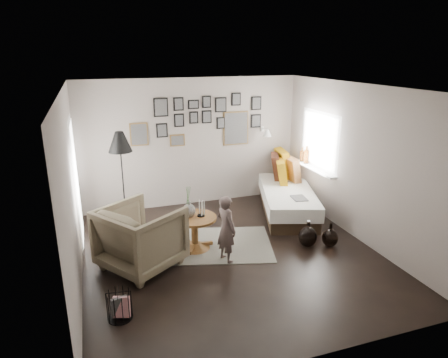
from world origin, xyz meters
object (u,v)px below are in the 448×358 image
object	(u,v)px
vase	(189,208)
demijohn_large	(308,237)
magazine_basket	(119,305)
demijohn_small	(330,238)
pedestal_table	(195,234)
floor_lamp	(120,146)
daybed	(285,195)
child	(226,229)
armchair	(141,237)

from	to	relation	value
vase	demijohn_large	distance (m)	2.01
magazine_basket	demijohn_small	bearing A→B (deg)	13.12
magazine_basket	demijohn_large	size ratio (longest dim) A/B	0.78
pedestal_table	vase	size ratio (longest dim) A/B	1.40
vase	floor_lamp	bearing A→B (deg)	126.33
daybed	demijohn_large	bearing A→B (deg)	-84.65
vase	child	bearing A→B (deg)	-51.65
magazine_basket	child	world-z (taller)	child
vase	magazine_basket	world-z (taller)	vase
daybed	floor_lamp	world-z (taller)	floor_lamp
pedestal_table	floor_lamp	world-z (taller)	floor_lamp
vase	demijohn_large	size ratio (longest dim) A/B	1.12
magazine_basket	demijohn_small	distance (m)	3.53
vase	armchair	world-z (taller)	vase
vase	demijohn_small	bearing A→B (deg)	-16.72
demijohn_small	child	size ratio (longest dim) A/B	0.39
demijohn_large	child	world-z (taller)	child
magazine_basket	vase	bearing A→B (deg)	49.86
daybed	armchair	world-z (taller)	daybed
demijohn_large	magazine_basket	bearing A→B (deg)	-163.40
armchair	pedestal_table	bearing A→B (deg)	-106.57
floor_lamp	demijohn_large	distance (m)	3.54
vase	daybed	xyz separation A→B (m)	(2.21, 0.98, -0.38)
floor_lamp	child	world-z (taller)	floor_lamp
daybed	demijohn_large	xyz separation A→B (m)	(-0.35, -1.52, -0.15)
floor_lamp	demijohn_large	xyz separation A→B (m)	(2.76, -1.77, -1.35)
pedestal_table	daybed	xyz separation A→B (m)	(2.13, 1.00, 0.07)
armchair	child	bearing A→B (deg)	-135.66
vase	child	xyz separation A→B (m)	(0.44, -0.55, -0.19)
demijohn_large	armchair	bearing A→B (deg)	175.06
pedestal_table	floor_lamp	size ratio (longest dim) A/B	0.40
pedestal_table	vase	world-z (taller)	vase
armchair	floor_lamp	xyz separation A→B (m)	(-0.09, 1.53, 1.05)
floor_lamp	magazine_basket	distance (m)	3.03
daybed	demijohn_small	distance (m)	1.65
floor_lamp	demijohn_small	world-z (taller)	floor_lamp
daybed	magazine_basket	distance (m)	4.23
magazine_basket	child	bearing A→B (deg)	28.68
pedestal_table	magazine_basket	world-z (taller)	pedestal_table
pedestal_table	demijohn_small	xyz separation A→B (m)	(2.13, -0.64, -0.10)
daybed	floor_lamp	bearing A→B (deg)	-166.08
armchair	floor_lamp	world-z (taller)	floor_lamp
daybed	vase	bearing A→B (deg)	-137.70
armchair	demijohn_small	bearing A→B (deg)	-131.44
vase	magazine_basket	distance (m)	1.99
pedestal_table	magazine_basket	bearing A→B (deg)	-132.32
magazine_basket	demijohn_large	bearing A→B (deg)	16.60
magazine_basket	armchair	bearing A→B (deg)	69.63
armchair	demijohn_large	size ratio (longest dim) A/B	2.30
armchair	child	world-z (taller)	child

